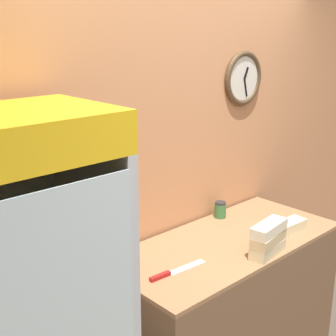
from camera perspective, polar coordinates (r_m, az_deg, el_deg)
wall_back at (r=3.08m, az=1.81°, el=0.68°), size 5.20×0.10×2.70m
prep_counter at (r=3.20m, az=6.88°, el=-16.34°), size 1.56×0.71×0.93m
beverage_cooler at (r=2.26m, az=-17.21°, el=-15.28°), size 0.74×0.66×1.90m
sandwich_stack_bottom at (r=2.83m, az=12.03°, el=-9.63°), size 0.29×0.14×0.07m
sandwich_stack_middle at (r=2.80m, az=12.12°, el=-8.43°), size 0.29×0.14×0.07m
sandwich_stack_top at (r=2.78m, az=12.20°, el=-7.21°), size 0.29×0.14×0.07m
sandwich_flat_left at (r=3.16m, az=14.40°, el=-6.92°), size 0.28×0.12×0.07m
chefs_knife at (r=2.58m, az=0.28°, el=-12.66°), size 0.37×0.06×0.02m
condiment_jar at (r=3.29m, az=6.38°, el=-5.08°), size 0.08×0.08×0.11m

